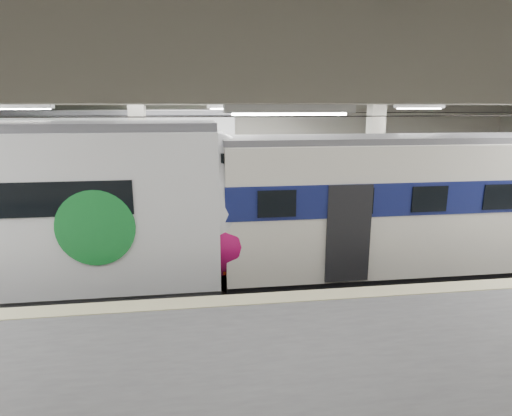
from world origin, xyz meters
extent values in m
cube|color=black|center=(0.00, 0.00, -0.05)|extent=(36.00, 24.00, 0.10)
cube|color=silver|center=(0.00, 0.00, 5.55)|extent=(36.00, 24.00, 0.20)
cube|color=beige|center=(0.00, 10.00, 2.75)|extent=(30.00, 0.10, 5.50)
cube|color=beige|center=(0.00, -3.25, 1.11)|extent=(30.00, 0.50, 0.02)
cube|color=beige|center=(-3.00, 3.00, 2.75)|extent=(0.50, 0.50, 5.50)
cube|color=beige|center=(5.00, 3.00, 2.75)|extent=(0.50, 0.50, 5.50)
cube|color=beige|center=(0.00, 0.00, 5.25)|extent=(30.00, 18.00, 0.50)
cube|color=#59544C|center=(0.00, 0.00, 0.08)|extent=(30.00, 1.52, 0.16)
cube|color=#59544C|center=(0.00, 5.50, 0.08)|extent=(30.00, 1.52, 0.16)
cylinder|color=black|center=(0.00, 0.00, 4.70)|extent=(30.00, 0.03, 0.03)
cylinder|color=black|center=(0.00, 5.50, 4.70)|extent=(30.00, 0.03, 0.03)
cube|color=white|center=(0.00, -2.00, 4.92)|extent=(26.00, 8.40, 0.12)
ellipsoid|color=silver|center=(-0.65, 0.00, 2.44)|extent=(2.29, 2.83, 3.81)
ellipsoid|color=#AC0E53|center=(-0.53, 0.00, 1.59)|extent=(2.43, 2.89, 2.33)
cylinder|color=#167C2E|center=(-3.50, -1.47, 2.25)|extent=(1.79, 0.06, 1.79)
cube|color=silver|center=(5.66, 0.00, 2.25)|extent=(12.31, 2.70, 3.50)
cube|color=#131A53|center=(5.66, 0.00, 2.67)|extent=(12.35, 2.76, 0.85)
cube|color=#B91F0C|center=(-0.54, 0.00, 1.76)|extent=(0.08, 2.29, 1.93)
cube|color=black|center=(-0.54, 0.00, 3.23)|extent=(0.08, 2.16, 1.26)
cube|color=#4C4C51|center=(5.66, 0.00, 4.08)|extent=(12.31, 2.11, 0.16)
cube|color=black|center=(5.66, 0.00, 0.35)|extent=(12.31, 1.89, 0.70)
cube|color=silver|center=(-7.35, 5.50, 2.56)|extent=(15.30, 3.67, 4.12)
cube|color=#167C2E|center=(-7.35, 5.50, 3.10)|extent=(15.34, 3.74, 0.87)
cube|color=#4C4C51|center=(-7.35, 5.50, 4.73)|extent=(15.28, 3.13, 0.16)
cube|color=black|center=(-7.35, 5.50, 0.30)|extent=(15.29, 3.35, 0.60)
camera|label=1|loc=(-1.14, -11.29, 4.99)|focal=30.00mm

